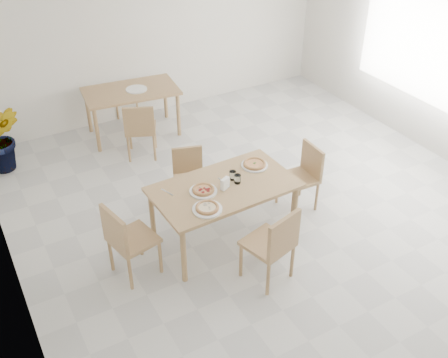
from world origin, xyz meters
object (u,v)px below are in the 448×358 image
plate_pepperoni (203,191)px  pizza_margherita (255,164)px  tumbler_a (237,179)px  pizza_mushroom (207,207)px  chair_east (304,173)px  chair_west (126,238)px  chair_back_n (122,87)px  second_table (131,95)px  plate_empty (136,89)px  tumbler_b (233,175)px  potted_plant (2,139)px  plate_mushroom (207,209)px  pizza_pepperoni (203,189)px  chair_north (189,173)px  napkin_holder (225,184)px  chair_back_s (140,127)px  main_table (224,191)px  plate_margherita (254,165)px  chair_south (274,242)px

plate_pepperoni → pizza_margherita: (0.77, 0.17, 0.02)m
tumbler_a → pizza_mushroom: bearing=-152.4°
chair_east → chair_west: bearing=-84.8°
chair_west → chair_back_n: (1.35, 3.77, -0.07)m
second_table → plate_empty: size_ratio=4.64×
tumbler_b → potted_plant: size_ratio=0.11×
plate_mushroom → pizza_pepperoni: size_ratio=1.08×
chair_north → tumbler_b: bearing=-59.1°
pizza_pepperoni → second_table: 2.93m
chair_north → napkin_holder: napkin_holder is taller
chair_back_s → potted_plant: 1.90m
pizza_mushroom → tumbler_a: size_ratio=2.67×
main_table → pizza_pepperoni: size_ratio=5.59×
chair_back_s → plate_margherita: bearing=132.5°
tumbler_a → chair_back_s: (-0.32, 2.19, -0.29)m
second_table → plate_empty: bearing=-23.0°
chair_west → chair_south: bearing=-134.5°
chair_north → pizza_margherita: pizza_margherita is taller
chair_south → second_table: chair_south is taller
chair_east → plate_empty: (-1.10, 2.80, 0.27)m
plate_mushroom → chair_south: bearing=-50.4°
chair_east → potted_plant: size_ratio=0.86×
plate_empty → pizza_margherita: bearing=-81.0°
chair_south → plate_empty: size_ratio=2.86×
main_table → napkin_holder: bearing=-111.7°
plate_margherita → chair_back_s: size_ratio=0.36×
pizza_mushroom → main_table: bearing=38.8°
chair_back_s → chair_back_n: (0.30, 1.56, -0.05)m
chair_east → chair_back_s: bearing=-144.9°
main_table → plate_margherita: bearing=17.3°
pizza_pepperoni → chair_south: bearing=-67.8°
chair_north → chair_west: chair_west is taller
plate_pepperoni → plate_empty: size_ratio=0.96×
chair_north → chair_back_n: (0.18, 2.89, 0.01)m
plate_margherita → chair_back_n: bearing=96.0°
chair_back_s → chair_back_n: 1.59m
plate_pepperoni → pizza_pepperoni: size_ratio=1.05×
tumbler_a → potted_plant: 3.55m
plate_margherita → tumbler_a: (-0.35, -0.20, 0.04)m
chair_back_n → potted_plant: potted_plant is taller
pizza_mushroom → tumbler_b: (0.52, 0.37, 0.02)m
second_table → chair_back_n: chair_back_n is taller
napkin_holder → second_table: bearing=64.0°
plate_empty → chair_north: bearing=-93.6°
pizza_margherita → pizza_pepperoni: same height
chair_north → second_table: size_ratio=0.52×
pizza_mushroom → plate_mushroom: bearing=180.0°
main_table → napkin_holder: napkin_holder is taller
chair_south → pizza_mushroom: chair_south is taller
chair_east → tumbler_b: 1.09m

